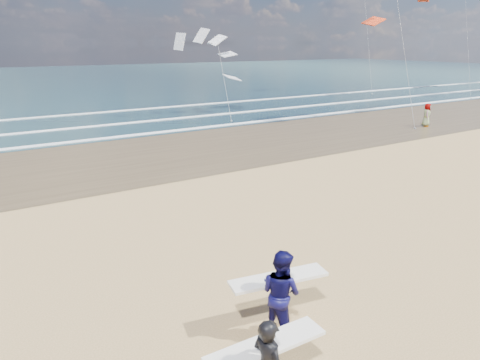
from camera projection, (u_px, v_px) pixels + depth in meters
wet_sand_strip at (345, 126)px, 32.10m from camera, size 220.00×12.00×0.01m
ocean at (126, 78)px, 75.95m from camera, size 220.00×100.00×0.02m
foam_breakers at (267, 109)px, 40.29m from camera, size 220.00×11.70×0.05m
surfer_far at (281, 292)px, 8.94m from camera, size 2.26×1.35×1.94m
beachgoer_0 at (427, 115)px, 31.75m from camera, size 0.99×0.94×1.70m
kite_0 at (402, 32)px, 31.36m from camera, size 6.68×4.83×11.60m
kite_1 at (221, 62)px, 35.38m from camera, size 6.82×4.85×7.51m
kite_2 at (466, 18)px, 47.20m from camera, size 5.67×4.72×15.86m
kite_5 at (367, 28)px, 51.81m from camera, size 4.82×4.63×14.69m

